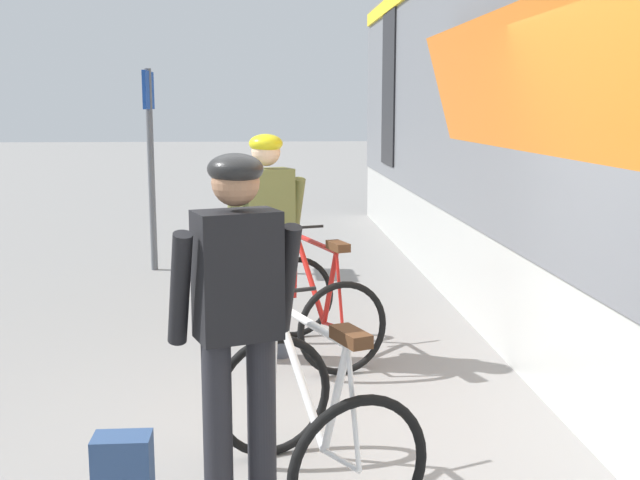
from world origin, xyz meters
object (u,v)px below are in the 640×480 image
object	(u,v)px
cyclist_near_in_dark	(238,306)
cyclist_far_in_olive	(267,227)
bicycle_near_white	(312,421)
bicycle_far_red	(317,306)
platform_sign_post	(150,135)
backpack_on_platform	(123,475)

from	to	relation	value
cyclist_near_in_dark	cyclist_far_in_olive	world-z (taller)	same
cyclist_near_in_dark	bicycle_near_white	bearing A→B (deg)	27.01
bicycle_far_red	platform_sign_post	world-z (taller)	platform_sign_post
bicycle_far_red	platform_sign_post	xyz separation A→B (m)	(-1.75, 3.45, 1.22)
cyclist_near_in_dark	platform_sign_post	size ratio (longest dim) A/B	0.73
cyclist_near_in_dark	platform_sign_post	distance (m)	6.07
bicycle_near_white	platform_sign_post	distance (m)	6.08
cyclist_near_in_dark	backpack_on_platform	xyz separation A→B (m)	(-0.57, 0.07, -0.85)
bicycle_near_white	platform_sign_post	world-z (taller)	platform_sign_post
cyclist_near_in_dark	bicycle_far_red	size ratio (longest dim) A/B	1.42
cyclist_far_in_olive	platform_sign_post	bearing A→B (deg)	111.13
cyclist_near_in_dark	platform_sign_post	xyz separation A→B (m)	(-1.21, 5.92, 0.57)
cyclist_near_in_dark	bicycle_far_red	distance (m)	2.61
cyclist_far_in_olive	cyclist_near_in_dark	bearing A→B (deg)	-93.44
platform_sign_post	cyclist_near_in_dark	bearing A→B (deg)	-78.43
cyclist_near_in_dark	platform_sign_post	world-z (taller)	platform_sign_post
bicycle_near_white	bicycle_far_red	size ratio (longest dim) A/B	1.02
backpack_on_platform	platform_sign_post	xyz separation A→B (m)	(-0.64, 5.86, 1.42)
bicycle_near_white	bicycle_far_red	world-z (taller)	same
cyclist_near_in_dark	cyclist_far_in_olive	xyz separation A→B (m)	(0.14, 2.41, 0.00)
cyclist_near_in_dark	backpack_on_platform	size ratio (longest dim) A/B	4.40
cyclist_far_in_olive	bicycle_near_white	xyz separation A→B (m)	(0.21, -2.23, -0.65)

